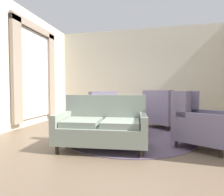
% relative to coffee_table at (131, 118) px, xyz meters
% --- Properties ---
extents(ground, '(8.83, 8.83, 0.00)m').
position_rel_coffee_table_xyz_m(ground, '(-0.05, -0.35, -0.40)').
color(ground, brown).
extents(wall_back, '(6.28, 0.08, 3.38)m').
position_rel_coffee_table_xyz_m(wall_back, '(-0.05, 2.80, 1.29)').
color(wall_back, beige).
rests_on(wall_back, ground).
extents(wall_left, '(0.08, 4.41, 3.38)m').
position_rel_coffee_table_xyz_m(wall_left, '(-3.11, 0.59, 1.29)').
color(wall_left, beige).
rests_on(wall_left, ground).
extents(baseboard_back, '(6.12, 0.03, 0.12)m').
position_rel_coffee_table_xyz_m(baseboard_back, '(-0.05, 2.74, -0.34)').
color(baseboard_back, black).
rests_on(baseboard_back, ground).
extents(area_rug, '(2.96, 2.96, 0.01)m').
position_rel_coffee_table_xyz_m(area_rug, '(-0.05, -0.05, -0.40)').
color(area_rug, '#5B4C60').
rests_on(area_rug, ground).
extents(window_with_curtains, '(0.12, 1.99, 2.89)m').
position_rel_coffee_table_xyz_m(window_with_curtains, '(-3.01, 0.75, 1.28)').
color(window_with_curtains, silver).
extents(coffee_table, '(0.79, 0.79, 0.51)m').
position_rel_coffee_table_xyz_m(coffee_table, '(0.00, 0.00, 0.00)').
color(coffee_table, black).
rests_on(coffee_table, ground).
extents(porcelain_vase, '(0.19, 0.19, 0.33)m').
position_rel_coffee_table_xyz_m(porcelain_vase, '(-0.04, -0.03, 0.25)').
color(porcelain_vase, '#4C7A66').
rests_on(porcelain_vase, coffee_table).
extents(settee, '(1.64, 0.99, 0.96)m').
position_rel_coffee_table_xyz_m(settee, '(-0.40, -1.03, -0.01)').
color(settee, gray).
rests_on(settee, ground).
extents(armchair_back_corner, '(1.14, 1.11, 1.03)m').
position_rel_coffee_table_xyz_m(armchair_back_corner, '(1.31, -0.61, 0.03)').
color(armchair_back_corner, slate).
rests_on(armchair_back_corner, ground).
extents(armchair_far_left, '(1.12, 1.12, 1.02)m').
position_rel_coffee_table_xyz_m(armchair_far_left, '(-0.97, 0.82, 0.03)').
color(armchair_far_left, slate).
rests_on(armchair_far_left, ground).
extents(armchair_near_sideboard, '(1.22, 1.23, 1.05)m').
position_rel_coffee_table_xyz_m(armchair_near_sideboard, '(0.77, 1.02, 0.02)').
color(armchair_near_sideboard, slate).
rests_on(armchair_near_sideboard, ground).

